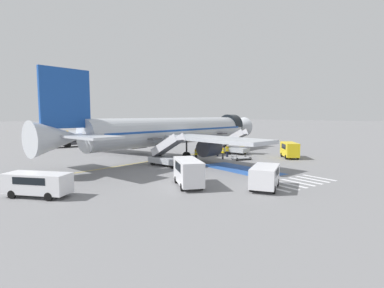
# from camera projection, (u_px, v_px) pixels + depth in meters

# --- Properties ---
(ground_plane) EXTENTS (600.00, 600.00, 0.00)m
(ground_plane) POSITION_uv_depth(u_px,v_px,m) (165.00, 157.00, 44.83)
(ground_plane) COLOR slate
(apron_leadline_yellow) EXTENTS (72.45, 18.24, 0.01)m
(apron_leadline_yellow) POSITION_uv_depth(u_px,v_px,m) (178.00, 157.00, 45.21)
(apron_leadline_yellow) COLOR gold
(apron_leadline_yellow) RESTS_ON ground_plane
(apron_stand_patch_blue) EXTENTS (4.22, 10.21, 0.01)m
(apron_stand_patch_blue) POSITION_uv_depth(u_px,v_px,m) (240.00, 169.00, 34.73)
(apron_stand_patch_blue) COLOR #2856A8
(apron_stand_patch_blue) RESTS_ON ground_plane
(apron_walkway_bar_0) EXTENTS (0.44, 3.60, 0.01)m
(apron_walkway_bar_0) POSITION_uv_depth(u_px,v_px,m) (273.00, 188.00, 25.83)
(apron_walkway_bar_0) COLOR silver
(apron_walkway_bar_0) RESTS_ON ground_plane
(apron_walkway_bar_1) EXTENTS (0.44, 3.60, 0.01)m
(apron_walkway_bar_1) POSITION_uv_depth(u_px,v_px,m) (282.00, 186.00, 26.54)
(apron_walkway_bar_1) COLOR silver
(apron_walkway_bar_1) RESTS_ON ground_plane
(apron_walkway_bar_2) EXTENTS (0.44, 3.60, 0.01)m
(apron_walkway_bar_2) POSITION_uv_depth(u_px,v_px,m) (290.00, 184.00, 27.25)
(apron_walkway_bar_2) COLOR silver
(apron_walkway_bar_2) RESTS_ON ground_plane
(apron_walkway_bar_3) EXTENTS (0.44, 3.60, 0.01)m
(apron_walkway_bar_3) POSITION_uv_depth(u_px,v_px,m) (298.00, 182.00, 27.96)
(apron_walkway_bar_3) COLOR silver
(apron_walkway_bar_3) RESTS_ON ground_plane
(apron_walkway_bar_4) EXTENTS (0.44, 3.60, 0.01)m
(apron_walkway_bar_4) POSITION_uv_depth(u_px,v_px,m) (305.00, 181.00, 28.66)
(apron_walkway_bar_4) COLOR silver
(apron_walkway_bar_4) RESTS_ON ground_plane
(apron_walkway_bar_5) EXTENTS (0.44, 3.60, 0.01)m
(apron_walkway_bar_5) POSITION_uv_depth(u_px,v_px,m) (312.00, 179.00, 29.37)
(apron_walkway_bar_5) COLOR silver
(apron_walkway_bar_5) RESTS_ON ground_plane
(apron_walkway_bar_6) EXTENTS (0.44, 3.60, 0.01)m
(apron_walkway_bar_6) POSITION_uv_depth(u_px,v_px,m) (319.00, 178.00, 30.08)
(apron_walkway_bar_6) COLOR silver
(apron_walkway_bar_6) RESTS_ON ground_plane
(airliner) EXTENTS (40.40, 33.06, 11.12)m
(airliner) POSITION_uv_depth(u_px,v_px,m) (175.00, 131.00, 44.33)
(airliner) COLOR #B7BCC4
(airliner) RESTS_ON ground_plane
(boarding_stairs_forward) EXTENTS (3.30, 5.54, 4.11)m
(boarding_stairs_forward) POSITION_uv_depth(u_px,v_px,m) (233.00, 148.00, 48.71)
(boarding_stairs_forward) COLOR #ADB2BA
(boarding_stairs_forward) RESTS_ON ground_plane
(boarding_stairs_aft) EXTENTS (3.30, 5.54, 4.15)m
(boarding_stairs_aft) POSITION_uv_depth(u_px,v_px,m) (167.00, 158.00, 36.99)
(boarding_stairs_aft) COLOR #ADB2BA
(boarding_stairs_aft) RESTS_ON ground_plane
(fuel_tanker) EXTENTS (9.30, 2.71, 3.22)m
(fuel_tanker) POSITION_uv_depth(u_px,v_px,m) (71.00, 139.00, 59.08)
(fuel_tanker) COLOR #38383D
(fuel_tanker) RESTS_ON ground_plane
(service_van_0) EXTENTS (4.77, 4.99, 1.85)m
(service_van_0) POSITION_uv_depth(u_px,v_px,m) (38.00, 182.00, 22.98)
(service_van_0) COLOR silver
(service_van_0) RESTS_ON ground_plane
(service_van_1) EXTENTS (4.04, 4.37, 2.28)m
(service_van_1) POSITION_uv_depth(u_px,v_px,m) (290.00, 149.00, 43.61)
(service_van_1) COLOR yellow
(service_van_1) RESTS_ON ground_plane
(service_van_2) EXTENTS (3.61, 5.13, 2.39)m
(service_van_2) POSITION_uv_depth(u_px,v_px,m) (188.00, 171.00, 26.32)
(service_van_2) COLOR silver
(service_van_2) RESTS_ON ground_plane
(service_van_3) EXTENTS (4.76, 4.01, 1.94)m
(service_van_3) POSITION_uv_depth(u_px,v_px,m) (265.00, 175.00, 25.47)
(service_van_3) COLOR silver
(service_van_3) RESTS_ON ground_plane
(baggage_cart) EXTENTS (2.91, 2.14, 0.87)m
(baggage_cart) POSITION_uv_depth(u_px,v_px,m) (241.00, 158.00, 42.15)
(baggage_cart) COLOR gray
(baggage_cart) RESTS_ON ground_plane
(ground_crew_0) EXTENTS (0.31, 0.47, 1.80)m
(ground_crew_0) POSITION_uv_depth(u_px,v_px,m) (218.00, 149.00, 45.71)
(ground_crew_0) COLOR #191E38
(ground_crew_0) RESTS_ON ground_plane
(ground_crew_1) EXTENTS (0.23, 0.43, 1.78)m
(ground_crew_1) POSITION_uv_depth(u_px,v_px,m) (223.00, 152.00, 42.80)
(ground_crew_1) COLOR #2D2D33
(ground_crew_1) RESTS_ON ground_plane
(ground_crew_2) EXTENTS (0.49, 0.38, 1.78)m
(ground_crew_2) POSITION_uv_depth(u_px,v_px,m) (227.00, 150.00, 44.80)
(ground_crew_2) COLOR #191E38
(ground_crew_2) RESTS_ON ground_plane
(ground_crew_3) EXTENTS (0.49, 0.42, 1.88)m
(ground_crew_3) POSITION_uv_depth(u_px,v_px,m) (196.00, 154.00, 40.40)
(ground_crew_3) COLOR black
(ground_crew_3) RESTS_ON ground_plane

